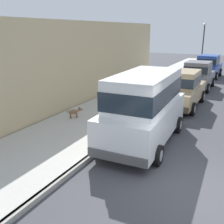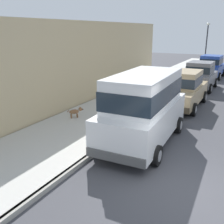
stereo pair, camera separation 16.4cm
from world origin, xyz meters
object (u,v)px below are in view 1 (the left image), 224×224
(car_tan_sedan, at_px, (181,88))
(car_grey_hatchback, at_px, (198,75))
(car_blue_hatchback, at_px, (208,66))
(car_white_van, at_px, (145,105))
(dog_brown, at_px, (75,112))
(street_lamp, at_px, (203,40))

(car_tan_sedan, bearing_deg, car_grey_hatchback, 90.23)
(car_tan_sedan, bearing_deg, car_blue_hatchback, 90.47)
(car_white_van, distance_m, car_grey_hatchback, 10.31)
(car_white_van, xyz_separation_m, car_grey_hatchback, (0.05, 10.30, -0.42))
(car_grey_hatchback, bearing_deg, car_tan_sedan, -89.77)
(car_blue_hatchback, height_order, dog_brown, car_blue_hatchback)
(car_tan_sedan, bearing_deg, car_white_van, -90.75)
(car_white_van, bearing_deg, car_blue_hatchback, 90.05)
(car_blue_hatchback, distance_m, dog_brown, 15.11)
(car_white_van, bearing_deg, car_grey_hatchback, 89.72)
(car_white_van, bearing_deg, car_tan_sedan, 89.25)
(car_grey_hatchback, height_order, dog_brown, car_grey_hatchback)
(car_blue_hatchback, height_order, street_lamp, street_lamp)
(street_lamp, bearing_deg, car_grey_hatchback, -81.93)
(car_white_van, xyz_separation_m, dog_brown, (-3.58, 0.82, -0.97))
(dog_brown, bearing_deg, car_blue_hatchback, 76.32)
(car_grey_hatchback, relative_size, car_blue_hatchback, 0.99)
(car_tan_sedan, distance_m, street_lamp, 15.16)
(car_white_van, distance_m, street_lamp, 20.42)
(car_grey_hatchback, bearing_deg, car_blue_hatchback, 90.71)
(car_tan_sedan, distance_m, car_grey_hatchback, 4.95)
(street_lamp, bearing_deg, dog_brown, -96.47)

